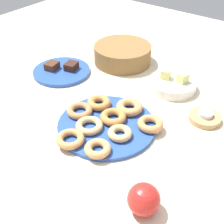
{
  "coord_description": "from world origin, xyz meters",
  "views": [
    {
      "loc": [
        0.49,
        -0.61,
        0.65
      ],
      "look_at": [
        0.0,
        0.03,
        0.04
      ],
      "focal_mm": 48.58,
      "sensor_mm": 36.0,
      "label": 1
    }
  ],
  "objects_px": {
    "donut_6": "(89,126)",
    "brownie_far": "(71,66)",
    "donut_plate": "(107,125)",
    "donut_7": "(70,139)",
    "brownie_near": "(52,66)",
    "basket": "(122,54)",
    "donut_0": "(129,107)",
    "donut_3": "(98,149)",
    "donut_8": "(80,111)",
    "donut_5": "(99,103)",
    "melon_chunk_left": "(166,74)",
    "fruit_bowl": "(172,85)",
    "donut_1": "(120,133)",
    "candle_holder": "(205,118)",
    "tealight": "(206,114)",
    "cake_plate": "(62,72)",
    "donut_2": "(113,117)",
    "donut_4": "(150,124)",
    "melon_chunk_right": "(183,78)",
    "apple": "(144,199)"
  },
  "relations": [
    {
      "from": "donut_6",
      "to": "fruit_bowl",
      "type": "relative_size",
      "value": 0.48
    },
    {
      "from": "donut_3",
      "to": "donut_plate",
      "type": "bearing_deg",
      "value": 116.9
    },
    {
      "from": "donut_4",
      "to": "donut_1",
      "type": "bearing_deg",
      "value": -118.36
    },
    {
      "from": "donut_3",
      "to": "donut_8",
      "type": "height_order",
      "value": "same"
    },
    {
      "from": "donut_6",
      "to": "apple",
      "type": "xyz_separation_m",
      "value": [
        0.3,
        -0.15,
        0.02
      ]
    },
    {
      "from": "donut_1",
      "to": "donut_5",
      "type": "height_order",
      "value": "donut_5"
    },
    {
      "from": "donut_0",
      "to": "donut_6",
      "type": "bearing_deg",
      "value": -106.51
    },
    {
      "from": "candle_holder",
      "to": "donut_6",
      "type": "bearing_deg",
      "value": -133.88
    },
    {
      "from": "donut_7",
      "to": "tealight",
      "type": "height_order",
      "value": "donut_7"
    },
    {
      "from": "donut_1",
      "to": "candle_holder",
      "type": "height_order",
      "value": "donut_1"
    },
    {
      "from": "donut_2",
      "to": "donut_1",
      "type": "bearing_deg",
      "value": -38.48
    },
    {
      "from": "brownie_near",
      "to": "donut_2",
      "type": "bearing_deg",
      "value": -16.07
    },
    {
      "from": "brownie_far",
      "to": "tealight",
      "type": "distance_m",
      "value": 0.6
    },
    {
      "from": "donut_6",
      "to": "donut_8",
      "type": "distance_m",
      "value": 0.09
    },
    {
      "from": "donut_3",
      "to": "cake_plate",
      "type": "relative_size",
      "value": 0.33
    },
    {
      "from": "donut_plate",
      "to": "brownie_near",
      "type": "height_order",
      "value": "brownie_near"
    },
    {
      "from": "donut_2",
      "to": "cake_plate",
      "type": "relative_size",
      "value": 0.36
    },
    {
      "from": "donut_1",
      "to": "donut_4",
      "type": "relative_size",
      "value": 0.91
    },
    {
      "from": "brownie_far",
      "to": "donut_8",
      "type": "bearing_deg",
      "value": -41.44
    },
    {
      "from": "donut_5",
      "to": "basket",
      "type": "height_order",
      "value": "basket"
    },
    {
      "from": "donut_3",
      "to": "melon_chunk_left",
      "type": "relative_size",
      "value": 2.23
    },
    {
      "from": "donut_1",
      "to": "candle_holder",
      "type": "distance_m",
      "value": 0.31
    },
    {
      "from": "donut_4",
      "to": "fruit_bowl",
      "type": "bearing_deg",
      "value": 103.42
    },
    {
      "from": "donut_1",
      "to": "basket",
      "type": "height_order",
      "value": "basket"
    },
    {
      "from": "candle_holder",
      "to": "melon_chunk_left",
      "type": "relative_size",
      "value": 3.06
    },
    {
      "from": "donut_0",
      "to": "donut_3",
      "type": "bearing_deg",
      "value": -79.39
    },
    {
      "from": "donut_plate",
      "to": "melon_chunk_right",
      "type": "distance_m",
      "value": 0.37
    },
    {
      "from": "donut_8",
      "to": "melon_chunk_right",
      "type": "relative_size",
      "value": 2.48
    },
    {
      "from": "donut_5",
      "to": "donut_0",
      "type": "bearing_deg",
      "value": 23.03
    },
    {
      "from": "donut_5",
      "to": "melon_chunk_left",
      "type": "bearing_deg",
      "value": 68.55
    },
    {
      "from": "donut_6",
      "to": "donut_8",
      "type": "height_order",
      "value": "same"
    },
    {
      "from": "brownie_near",
      "to": "tealight",
      "type": "height_order",
      "value": "brownie_near"
    },
    {
      "from": "donut_3",
      "to": "melon_chunk_right",
      "type": "bearing_deg",
      "value": 86.22
    },
    {
      "from": "donut_0",
      "to": "candle_holder",
      "type": "bearing_deg",
      "value": 29.0
    },
    {
      "from": "cake_plate",
      "to": "brownie_near",
      "type": "relative_size",
      "value": 4.46
    },
    {
      "from": "basket",
      "to": "tealight",
      "type": "bearing_deg",
      "value": -20.25
    },
    {
      "from": "tealight",
      "to": "brownie_far",
      "type": "bearing_deg",
      "value": -176.66
    },
    {
      "from": "donut_0",
      "to": "cake_plate",
      "type": "height_order",
      "value": "donut_0"
    },
    {
      "from": "donut_plate",
      "to": "donut_1",
      "type": "relative_size",
      "value": 4.22
    },
    {
      "from": "brownie_far",
      "to": "fruit_bowl",
      "type": "distance_m",
      "value": 0.43
    },
    {
      "from": "donut_5",
      "to": "fruit_bowl",
      "type": "relative_size",
      "value": 0.45
    },
    {
      "from": "donut_6",
      "to": "candle_holder",
      "type": "bearing_deg",
      "value": 46.12
    },
    {
      "from": "donut_8",
      "to": "brownie_near",
      "type": "distance_m",
      "value": 0.35
    },
    {
      "from": "basket",
      "to": "donut_7",
      "type": "bearing_deg",
      "value": -70.32
    },
    {
      "from": "donut_plate",
      "to": "donut_7",
      "type": "bearing_deg",
      "value": -103.56
    },
    {
      "from": "brownie_near",
      "to": "basket",
      "type": "relative_size",
      "value": 0.21
    },
    {
      "from": "cake_plate",
      "to": "donut_4",
      "type": "bearing_deg",
      "value": -10.68
    },
    {
      "from": "donut_2",
      "to": "brownie_far",
      "type": "distance_m",
      "value": 0.39
    },
    {
      "from": "donut_6",
      "to": "brownie_far",
      "type": "xyz_separation_m",
      "value": [
        -0.32,
        0.25,
        0.01
      ]
    },
    {
      "from": "donut_5",
      "to": "candle_holder",
      "type": "relative_size",
      "value": 0.77
    }
  ]
}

